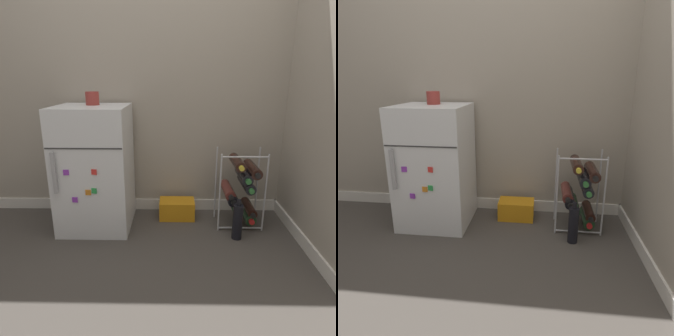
{
  "view_description": "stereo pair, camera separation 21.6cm",
  "coord_description": "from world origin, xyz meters",
  "views": [
    {
      "loc": [
        0.1,
        -1.7,
        1.08
      ],
      "look_at": [
        0.06,
        0.37,
        0.44
      ],
      "focal_mm": 32.0,
      "sensor_mm": 36.0,
      "label": 1
    },
    {
      "loc": [
        0.31,
        -1.68,
        1.08
      ],
      "look_at": [
        0.06,
        0.37,
        0.44
      ],
      "focal_mm": 32.0,
      "sensor_mm": 36.0,
      "label": 2
    }
  ],
  "objects": [
    {
      "name": "ground_plane",
      "position": [
        0.0,
        0.0,
        0.0
      ],
      "size": [
        14.0,
        14.0,
        0.0
      ],
      "primitive_type": "plane",
      "color": "#423D38"
    },
    {
      "name": "wall_back",
      "position": [
        0.0,
        0.66,
        1.24
      ],
      "size": [
        6.91,
        0.07,
        2.5
      ],
      "color": "#9E9384",
      "rests_on": "ground_plane"
    },
    {
      "name": "mini_fridge",
      "position": [
        -0.47,
        0.36,
        0.44
      ],
      "size": [
        0.5,
        0.52,
        0.89
      ],
      "color": "silver",
      "rests_on": "ground_plane"
    },
    {
      "name": "wine_rack",
      "position": [
        0.59,
        0.37,
        0.29
      ],
      "size": [
        0.33,
        0.32,
        0.57
      ],
      "color": "#B2B2B7",
      "rests_on": "ground_plane"
    },
    {
      "name": "soda_box",
      "position": [
        0.13,
        0.47,
        0.07
      ],
      "size": [
        0.27,
        0.17,
        0.15
      ],
      "color": "orange",
      "rests_on": "ground_plane"
    },
    {
      "name": "fridge_top_cup",
      "position": [
        -0.47,
        0.41,
        0.93
      ],
      "size": [
        0.09,
        0.09,
        0.09
      ],
      "color": "maroon",
      "rests_on": "mini_fridge"
    },
    {
      "name": "loose_bottle_floor",
      "position": [
        0.54,
        0.16,
        0.13
      ],
      "size": [
        0.07,
        0.07,
        0.29
      ],
      "color": "black",
      "rests_on": "ground_plane"
    }
  ]
}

